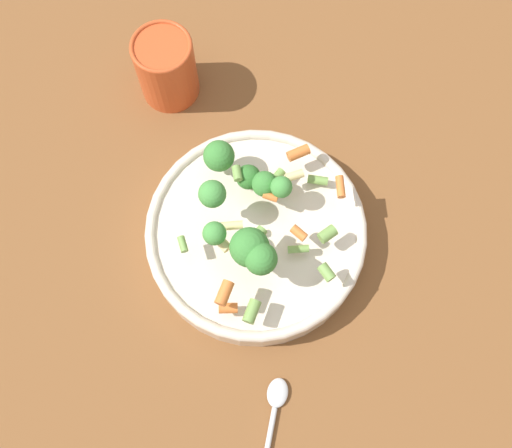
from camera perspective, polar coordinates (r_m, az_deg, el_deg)
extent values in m
plane|color=brown|center=(0.80, 0.00, -1.50)|extent=(3.00, 3.00, 0.00)
cylinder|color=beige|center=(0.78, 0.00, -1.06)|extent=(0.28, 0.28, 0.04)
torus|color=beige|center=(0.76, 0.00, -0.59)|extent=(0.28, 0.28, 0.01)
cylinder|color=#8CB766|center=(0.77, -0.72, 3.93)|extent=(0.01, 0.01, 0.01)
sphere|color=#33722D|center=(0.75, -0.73, 4.50)|extent=(0.03, 0.03, 0.03)
cylinder|color=#8CB766|center=(0.71, -3.89, -1.32)|extent=(0.01, 0.01, 0.01)
sphere|color=#479342|center=(0.69, -3.98, -0.90)|extent=(0.03, 0.03, 0.03)
cylinder|color=#8CB766|center=(0.77, -3.44, 5.70)|extent=(0.01, 0.01, 0.02)
sphere|color=#3D8438|center=(0.75, -3.55, 6.49)|extent=(0.04, 0.04, 0.04)
cylinder|color=#8CB766|center=(0.76, 0.80, 3.23)|extent=(0.01, 0.01, 0.02)
sphere|color=#3D8438|center=(0.74, 0.82, 3.84)|extent=(0.03, 0.03, 0.03)
cylinder|color=#8CB766|center=(0.72, -0.60, -2.87)|extent=(0.02, 0.02, 0.02)
sphere|color=#3D8438|center=(0.69, -0.62, -2.24)|extent=(0.05, 0.05, 0.05)
cylinder|color=#8CB766|center=(0.74, 2.37, 3.02)|extent=(0.01, 0.01, 0.01)
sphere|color=#479342|center=(0.73, 2.43, 3.54)|extent=(0.03, 0.03, 0.03)
cylinder|color=#8CB766|center=(0.72, -4.08, 2.28)|extent=(0.01, 0.01, 0.01)
sphere|color=#479342|center=(0.70, -4.19, 2.88)|extent=(0.03, 0.03, 0.03)
cylinder|color=#8CB766|center=(0.71, 0.45, -3.89)|extent=(0.01, 0.01, 0.02)
sphere|color=#3D8438|center=(0.68, 0.47, -3.32)|extent=(0.04, 0.04, 0.04)
cylinder|color=orange|center=(0.73, 1.68, 2.48)|extent=(0.01, 0.02, 0.01)
cylinder|color=#729E4C|center=(0.78, 5.90, 4.18)|extent=(0.02, 0.03, 0.01)
cylinder|color=orange|center=(0.73, 4.10, -0.86)|extent=(0.02, 0.02, 0.01)
cylinder|color=#729E4C|center=(0.76, 1.95, 4.44)|extent=(0.03, 0.01, 0.01)
cylinder|color=#729E4C|center=(0.73, 6.82, -0.97)|extent=(0.03, 0.02, 0.01)
cylinder|color=#729E4C|center=(0.71, -0.04, -1.35)|extent=(0.03, 0.02, 0.01)
cylinder|color=#729E4C|center=(0.74, 4.07, -2.37)|extent=(0.02, 0.03, 0.01)
cylinder|color=orange|center=(0.71, -0.45, -3.17)|extent=(0.02, 0.03, 0.01)
cylinder|color=beige|center=(0.75, 3.69, 4.63)|extent=(0.02, 0.02, 0.01)
cylinder|color=beige|center=(0.72, -2.31, -0.15)|extent=(0.02, 0.03, 0.01)
cylinder|color=beige|center=(0.71, -3.22, -1.83)|extent=(0.02, 0.02, 0.01)
cylinder|color=orange|center=(0.76, 4.30, 6.65)|extent=(0.03, 0.03, 0.01)
cylinder|color=orange|center=(0.75, 8.05, 3.53)|extent=(0.03, 0.02, 0.01)
cylinder|color=#729E4C|center=(0.72, -6.99, -1.92)|extent=(0.02, 0.02, 0.01)
cylinder|color=#729E4C|center=(0.71, 6.74, -4.59)|extent=(0.02, 0.02, 0.01)
cylinder|color=orange|center=(0.71, -2.66, -8.00)|extent=(0.02, 0.03, 0.01)
cylinder|color=#729E4C|center=(0.74, -1.81, 4.85)|extent=(0.02, 0.02, 0.01)
cylinder|color=#729E4C|center=(0.70, -0.40, -8.32)|extent=(0.03, 0.02, 0.01)
cylinder|color=orange|center=(0.69, -3.03, -6.58)|extent=(0.03, 0.02, 0.01)
cylinder|color=#CC4C23|center=(0.86, -8.53, 14.43)|extent=(0.08, 0.08, 0.10)
torus|color=#CC4C23|center=(0.82, -9.05, 16.37)|extent=(0.08, 0.08, 0.01)
ellipsoid|color=silver|center=(0.76, 2.07, -15.77)|extent=(0.04, 0.04, 0.01)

